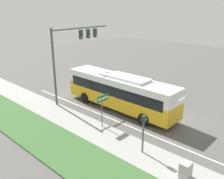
{
  "coord_description": "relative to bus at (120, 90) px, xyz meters",
  "views": [
    {
      "loc": [
        -17.96,
        -9.46,
        9.54
      ],
      "look_at": [
        -1.48,
        5.87,
        1.72
      ],
      "focal_mm": 40.0,
      "sensor_mm": 36.0,
      "label": 1
    }
  ],
  "objects": [
    {
      "name": "pedestrian_signal",
      "position": [
        -4.59,
        -6.0,
        0.06
      ],
      "size": [
        0.28,
        0.34,
        2.79
      ],
      "color": "#4C4C51",
      "rests_on": "ground_plane"
    },
    {
      "name": "sidewalk",
      "position": [
        -4.75,
        -4.86,
        -1.8
      ],
      "size": [
        2.8,
        80.0,
        0.12
      ],
      "color": "#9E9E99",
      "rests_on": "ground_plane"
    },
    {
      "name": "lane_divider_near",
      "position": [
        -2.15,
        -4.86,
        -1.86
      ],
      "size": [
        0.14,
        30.0,
        0.01
      ],
      "color": "silver",
      "rests_on": "ground_plane"
    },
    {
      "name": "utility_cabinet",
      "position": [
        -5.0,
        -9.31,
        -1.26
      ],
      "size": [
        0.69,
        0.55,
        0.95
      ],
      "color": "#A8A8A3",
      "rests_on": "sidewalk"
    },
    {
      "name": "grass_verge",
      "position": [
        -7.95,
        -4.86,
        -1.81
      ],
      "size": [
        3.6,
        80.0,
        0.1
      ],
      "color": "#3D6633",
      "rests_on": "ground_plane"
    },
    {
      "name": "ground_plane",
      "position": [
        1.45,
        -4.86,
        -1.86
      ],
      "size": [
        80.0,
        80.0,
        0.0
      ],
      "primitive_type": "plane",
      "color": "#565451"
    },
    {
      "name": "street_sign",
      "position": [
        -3.74,
        -1.39,
        0.1
      ],
      "size": [
        1.18,
        0.08,
        2.79
      ],
      "color": "#4C4C51",
      "rests_on": "ground_plane"
    },
    {
      "name": "bus",
      "position": [
        0.0,
        0.0,
        0.0
      ],
      "size": [
        2.64,
        11.7,
        3.37
      ],
      "color": "gold",
      "rests_on": "ground_plane"
    },
    {
      "name": "signal_gantry",
      "position": [
        -1.27,
        5.11,
        3.62
      ],
      "size": [
        7.12,
        0.41,
        7.46
      ],
      "color": "#4C4C51",
      "rests_on": "ground_plane"
    }
  ]
}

